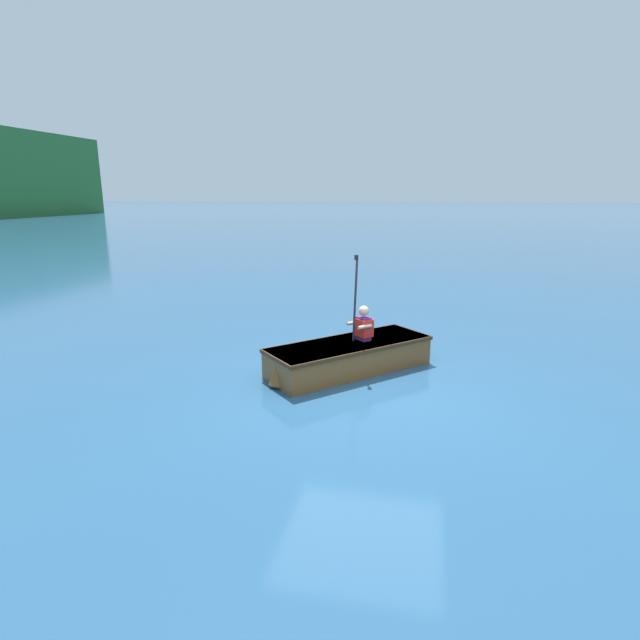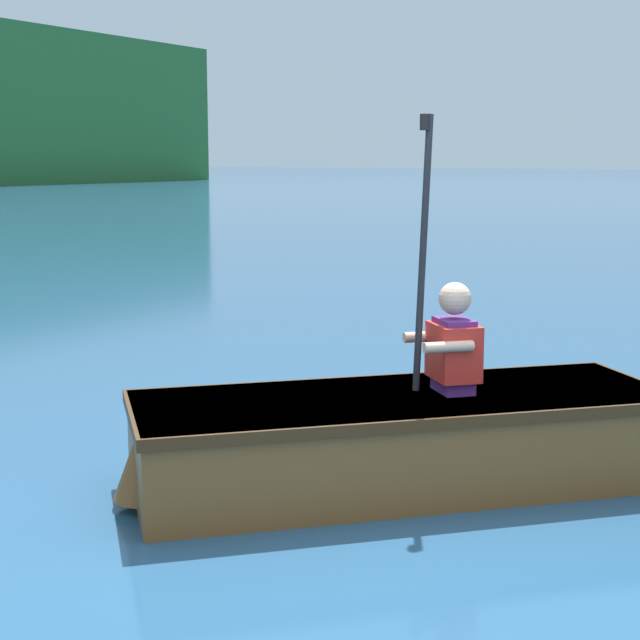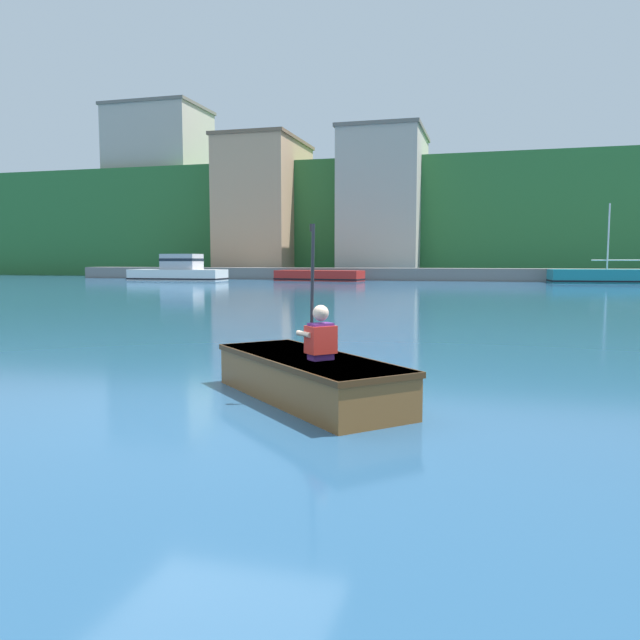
{
  "view_description": "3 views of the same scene",
  "coord_description": "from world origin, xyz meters",
  "px_view_note": "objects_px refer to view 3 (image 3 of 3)",
  "views": [
    {
      "loc": [
        -6.79,
        -0.81,
        2.86
      ],
      "look_at": [
        0.94,
        0.89,
        0.83
      ],
      "focal_mm": 28.0,
      "sensor_mm": 36.0,
      "label": 1
    },
    {
      "loc": [
        -3.51,
        -1.77,
        1.69
      ],
      "look_at": [
        0.94,
        0.89,
        0.83
      ],
      "focal_mm": 55.0,
      "sensor_mm": 36.0,
      "label": 2
    },
    {
      "loc": [
        2.83,
        -6.06,
        1.53
      ],
      "look_at": [
        0.94,
        0.89,
        0.83
      ],
      "focal_mm": 35.0,
      "sensor_mm": 36.0,
      "label": 3
    }
  ],
  "objects_px": {
    "moored_boat_dock_center_near": "(179,271)",
    "rowboat_foreground": "(306,375)",
    "person_paddler": "(320,334)",
    "moored_boat_dock_west_end": "(613,277)",
    "moored_boat_dock_west_inner": "(319,276)"
  },
  "relations": [
    {
      "from": "rowboat_foreground",
      "to": "person_paddler",
      "type": "height_order",
      "value": "person_paddler"
    },
    {
      "from": "moored_boat_dock_west_inner",
      "to": "person_paddler",
      "type": "relative_size",
      "value": 4.62
    },
    {
      "from": "moored_boat_dock_west_inner",
      "to": "person_paddler",
      "type": "xyz_separation_m",
      "value": [
        10.19,
        -37.25,
        0.41
      ]
    },
    {
      "from": "rowboat_foreground",
      "to": "person_paddler",
      "type": "relative_size",
      "value": 1.88
    },
    {
      "from": "moored_boat_dock_center_near",
      "to": "moored_boat_dock_west_end",
      "type": "bearing_deg",
      "value": 4.66
    },
    {
      "from": "moored_boat_dock_west_end",
      "to": "moored_boat_dock_center_near",
      "type": "height_order",
      "value": "moored_boat_dock_west_end"
    },
    {
      "from": "moored_boat_dock_west_end",
      "to": "moored_boat_dock_center_near",
      "type": "bearing_deg",
      "value": -175.34
    },
    {
      "from": "moored_boat_dock_west_inner",
      "to": "person_paddler",
      "type": "height_order",
      "value": "person_paddler"
    },
    {
      "from": "rowboat_foreground",
      "to": "person_paddler",
      "type": "distance_m",
      "value": 0.57
    },
    {
      "from": "moored_boat_dock_west_end",
      "to": "rowboat_foreground",
      "type": "distance_m",
      "value": 38.69
    },
    {
      "from": "moored_boat_dock_center_near",
      "to": "person_paddler",
      "type": "xyz_separation_m",
      "value": [
        20.33,
        -35.26,
        0.07
      ]
    },
    {
      "from": "moored_boat_dock_center_near",
      "to": "rowboat_foreground",
      "type": "relative_size",
      "value": 2.65
    },
    {
      "from": "moored_boat_dock_center_near",
      "to": "rowboat_foreground",
      "type": "xyz_separation_m",
      "value": [
        20.11,
        -35.05,
        -0.41
      ]
    },
    {
      "from": "moored_boat_dock_west_inner",
      "to": "person_paddler",
      "type": "bearing_deg",
      "value": -74.7
    },
    {
      "from": "person_paddler",
      "to": "moored_boat_dock_west_inner",
      "type": "bearing_deg",
      "value": 105.3
    }
  ]
}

